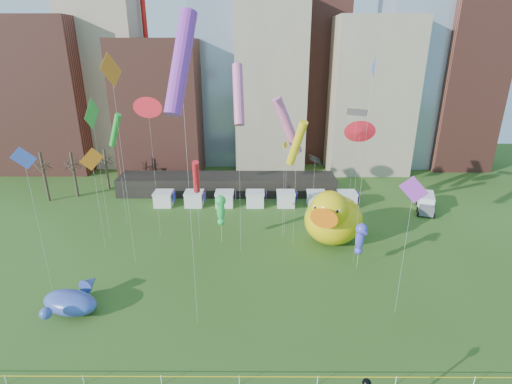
{
  "coord_description": "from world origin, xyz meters",
  "views": [
    {
      "loc": [
        1.36,
        -22.51,
        24.34
      ],
      "look_at": [
        1.24,
        10.35,
        12.0
      ],
      "focal_mm": 27.0,
      "sensor_mm": 36.0,
      "label": 1
    }
  ],
  "objects_px": {
    "small_duck": "(316,223)",
    "whale_inflatable": "(71,301)",
    "seahorse_purple": "(360,236)",
    "big_duck": "(333,217)",
    "box_truck": "(426,203)",
    "seahorse_green": "(221,208)"
  },
  "relations": [
    {
      "from": "whale_inflatable",
      "to": "seahorse_green",
      "type": "bearing_deg",
      "value": 62.64
    },
    {
      "from": "small_duck",
      "to": "box_truck",
      "type": "relative_size",
      "value": 0.62
    },
    {
      "from": "seahorse_purple",
      "to": "whale_inflatable",
      "type": "bearing_deg",
      "value": -176.3
    },
    {
      "from": "big_duck",
      "to": "seahorse_green",
      "type": "height_order",
      "value": "big_duck"
    },
    {
      "from": "big_duck",
      "to": "small_duck",
      "type": "height_order",
      "value": "big_duck"
    },
    {
      "from": "big_duck",
      "to": "box_truck",
      "type": "xyz_separation_m",
      "value": [
        16.96,
        10.9,
        -2.34
      ]
    },
    {
      "from": "small_duck",
      "to": "seahorse_purple",
      "type": "bearing_deg",
      "value": -48.54
    },
    {
      "from": "big_duck",
      "to": "box_truck",
      "type": "bearing_deg",
      "value": 56.94
    },
    {
      "from": "seahorse_green",
      "to": "seahorse_purple",
      "type": "height_order",
      "value": "seahorse_green"
    },
    {
      "from": "small_duck",
      "to": "seahorse_purple",
      "type": "distance_m",
      "value": 10.89
    },
    {
      "from": "big_duck",
      "to": "box_truck",
      "type": "distance_m",
      "value": 20.3
    },
    {
      "from": "seahorse_green",
      "to": "box_truck",
      "type": "distance_m",
      "value": 33.59
    },
    {
      "from": "seahorse_green",
      "to": "seahorse_purple",
      "type": "bearing_deg",
      "value": -28.52
    },
    {
      "from": "small_duck",
      "to": "box_truck",
      "type": "height_order",
      "value": "small_duck"
    },
    {
      "from": "small_duck",
      "to": "box_truck",
      "type": "bearing_deg",
      "value": 44.78
    },
    {
      "from": "seahorse_purple",
      "to": "whale_inflatable",
      "type": "xyz_separation_m",
      "value": [
        -29.89,
        -7.79,
        -3.1
      ]
    },
    {
      "from": "box_truck",
      "to": "big_duck",
      "type": "bearing_deg",
      "value": -127.88
    },
    {
      "from": "whale_inflatable",
      "to": "seahorse_purple",
      "type": "bearing_deg",
      "value": 30.59
    },
    {
      "from": "small_duck",
      "to": "big_duck",
      "type": "bearing_deg",
      "value": -42.84
    },
    {
      "from": "seahorse_green",
      "to": "small_duck",
      "type": "bearing_deg",
      "value": 7.71
    },
    {
      "from": "big_duck",
      "to": "whale_inflatable",
      "type": "bearing_deg",
      "value": -128.59
    },
    {
      "from": "small_duck",
      "to": "whale_inflatable",
      "type": "height_order",
      "value": "small_duck"
    }
  ]
}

